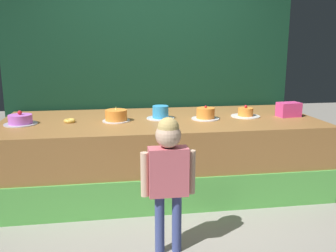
{
  "coord_description": "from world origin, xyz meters",
  "views": [
    {
      "loc": [
        -0.52,
        -3.09,
        1.54
      ],
      "look_at": [
        0.04,
        0.42,
        0.75
      ],
      "focal_mm": 38.83,
      "sensor_mm": 36.0,
      "label": 1
    }
  ],
  "objects_px": {
    "donut": "(70,121)",
    "cake_far_right": "(245,113)",
    "pink_box": "(289,110)",
    "cake_center": "(160,113)",
    "cake_far_left": "(20,120)",
    "child_figure": "(168,167)",
    "cake_left": "(116,116)",
    "cake_right": "(205,114)"
  },
  "relations": [
    {
      "from": "cake_left",
      "to": "cake_far_right",
      "type": "bearing_deg",
      "value": 1.3
    },
    {
      "from": "cake_left",
      "to": "cake_far_right",
      "type": "relative_size",
      "value": 0.9
    },
    {
      "from": "child_figure",
      "to": "cake_far_right",
      "type": "distance_m",
      "value": 1.68
    },
    {
      "from": "cake_center",
      "to": "cake_right",
      "type": "xyz_separation_m",
      "value": [
        0.47,
        -0.1,
        -0.01
      ]
    },
    {
      "from": "donut",
      "to": "cake_far_left",
      "type": "bearing_deg",
      "value": -177.82
    },
    {
      "from": "pink_box",
      "to": "cake_far_left",
      "type": "distance_m",
      "value": 2.83
    },
    {
      "from": "cake_center",
      "to": "cake_far_right",
      "type": "distance_m",
      "value": 0.94
    },
    {
      "from": "cake_far_left",
      "to": "cake_far_right",
      "type": "xyz_separation_m",
      "value": [
        2.36,
        0.04,
        -0.01
      ]
    },
    {
      "from": "pink_box",
      "to": "donut",
      "type": "bearing_deg",
      "value": 178.95
    },
    {
      "from": "cake_far_left",
      "to": "cake_center",
      "type": "height_order",
      "value": "same"
    },
    {
      "from": "pink_box",
      "to": "cake_left",
      "type": "bearing_deg",
      "value": 178.93
    },
    {
      "from": "child_figure",
      "to": "cake_center",
      "type": "bearing_deg",
      "value": 84.6
    },
    {
      "from": "child_figure",
      "to": "pink_box",
      "type": "height_order",
      "value": "child_figure"
    },
    {
      "from": "pink_box",
      "to": "cake_center",
      "type": "bearing_deg",
      "value": 175.98
    },
    {
      "from": "cake_center",
      "to": "cake_right",
      "type": "height_order",
      "value": "cake_right"
    },
    {
      "from": "cake_far_left",
      "to": "cake_far_right",
      "type": "bearing_deg",
      "value": 1.03
    },
    {
      "from": "donut",
      "to": "cake_left",
      "type": "xyz_separation_m",
      "value": [
        0.47,
        -0.01,
        0.04
      ]
    },
    {
      "from": "cake_far_left",
      "to": "cake_center",
      "type": "distance_m",
      "value": 1.42
    },
    {
      "from": "cake_left",
      "to": "donut",
      "type": "bearing_deg",
      "value": 179.05
    },
    {
      "from": "pink_box",
      "to": "cake_center",
      "type": "distance_m",
      "value": 1.42
    },
    {
      "from": "child_figure",
      "to": "cake_left",
      "type": "relative_size",
      "value": 3.66
    },
    {
      "from": "child_figure",
      "to": "cake_far_left",
      "type": "xyz_separation_m",
      "value": [
        -1.29,
        1.25,
        0.14
      ]
    },
    {
      "from": "donut",
      "to": "cake_center",
      "type": "relative_size",
      "value": 0.39
    },
    {
      "from": "cake_far_left",
      "to": "cake_left",
      "type": "xyz_separation_m",
      "value": [
        0.94,
        0.01,
        0.01
      ]
    },
    {
      "from": "pink_box",
      "to": "donut",
      "type": "xyz_separation_m",
      "value": [
        -2.36,
        0.04,
        -0.06
      ]
    },
    {
      "from": "cake_center",
      "to": "cake_far_right",
      "type": "bearing_deg",
      "value": -1.94
    },
    {
      "from": "pink_box",
      "to": "cake_far_right",
      "type": "relative_size",
      "value": 0.76
    },
    {
      "from": "pink_box",
      "to": "cake_far_right",
      "type": "height_order",
      "value": "pink_box"
    },
    {
      "from": "donut",
      "to": "cake_far_right",
      "type": "distance_m",
      "value": 1.89
    },
    {
      "from": "cake_far_right",
      "to": "cake_right",
      "type": "bearing_deg",
      "value": -172.21
    },
    {
      "from": "donut",
      "to": "cake_far_right",
      "type": "relative_size",
      "value": 0.37
    },
    {
      "from": "pink_box",
      "to": "cake_left",
      "type": "xyz_separation_m",
      "value": [
        -1.89,
        0.04,
        -0.02
      ]
    },
    {
      "from": "cake_left",
      "to": "cake_far_left",
      "type": "bearing_deg",
      "value": -179.38
    },
    {
      "from": "donut",
      "to": "cake_far_right",
      "type": "height_order",
      "value": "cake_far_right"
    },
    {
      "from": "donut",
      "to": "cake_left",
      "type": "height_order",
      "value": "cake_left"
    },
    {
      "from": "child_figure",
      "to": "cake_far_right",
      "type": "bearing_deg",
      "value": 50.31
    },
    {
      "from": "donut",
      "to": "cake_center",
      "type": "bearing_deg",
      "value": 3.42
    },
    {
      "from": "cake_far_left",
      "to": "cake_center",
      "type": "bearing_deg",
      "value": 3.01
    },
    {
      "from": "cake_left",
      "to": "cake_far_right",
      "type": "height_order",
      "value": "cake_left"
    },
    {
      "from": "child_figure",
      "to": "donut",
      "type": "bearing_deg",
      "value": 122.97
    },
    {
      "from": "child_figure",
      "to": "cake_far_left",
      "type": "bearing_deg",
      "value": 136.04
    },
    {
      "from": "cake_far_right",
      "to": "pink_box",
      "type": "bearing_deg",
      "value": -8.15
    }
  ]
}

